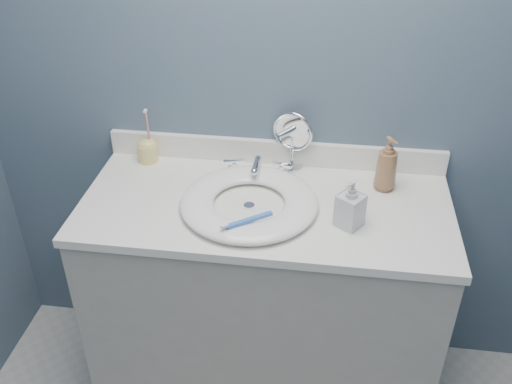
% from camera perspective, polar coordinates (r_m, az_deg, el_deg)
% --- Properties ---
extents(back_wall, '(2.20, 0.02, 2.40)m').
position_cam_1_polar(back_wall, '(1.96, 2.05, 11.19)').
color(back_wall, '#485E6C').
rests_on(back_wall, ground).
extents(vanity_cabinet, '(1.20, 0.55, 0.85)m').
position_cam_1_polar(vanity_cabinet, '(2.17, 0.84, -11.08)').
color(vanity_cabinet, '#A9A59B').
rests_on(vanity_cabinet, ground).
extents(countertop, '(1.22, 0.57, 0.03)m').
position_cam_1_polar(countertop, '(1.88, 0.95, -1.47)').
color(countertop, white).
rests_on(countertop, vanity_cabinet).
extents(backsplash, '(1.22, 0.02, 0.09)m').
position_cam_1_polar(backsplash, '(2.07, 1.86, 4.01)').
color(backsplash, white).
rests_on(backsplash, countertop).
extents(basin, '(0.45, 0.45, 0.04)m').
position_cam_1_polar(basin, '(1.85, -0.70, -1.01)').
color(basin, white).
rests_on(basin, countertop).
extents(drain, '(0.04, 0.04, 0.01)m').
position_cam_1_polar(drain, '(1.85, -0.69, -1.39)').
color(drain, silver).
rests_on(drain, countertop).
extents(faucet, '(0.25, 0.13, 0.07)m').
position_cam_1_polar(faucet, '(2.00, 0.13, 2.34)').
color(faucet, silver).
rests_on(faucet, countertop).
extents(makeup_mirror, '(0.15, 0.08, 0.22)m').
position_cam_1_polar(makeup_mirror, '(2.01, 3.67, 5.42)').
color(makeup_mirror, silver).
rests_on(makeup_mirror, countertop).
extents(soap_bottle_amber, '(0.10, 0.10, 0.19)m').
position_cam_1_polar(soap_bottle_amber, '(1.95, 12.97, 2.76)').
color(soap_bottle_amber, '#8E6340').
rests_on(soap_bottle_amber, countertop).
extents(soap_bottle_clear, '(0.10, 0.10, 0.16)m').
position_cam_1_polar(soap_bottle_clear, '(1.75, 9.45, -1.12)').
color(soap_bottle_clear, silver).
rests_on(soap_bottle_clear, countertop).
extents(toothbrush_holder, '(0.07, 0.07, 0.21)m').
position_cam_1_polar(toothbrush_holder, '(2.12, -10.80, 4.20)').
color(toothbrush_holder, '#E8D474').
rests_on(toothbrush_holder, countertop).
extents(toothbrush_lying, '(0.15, 0.11, 0.02)m').
position_cam_1_polar(toothbrush_lying, '(1.72, -0.87, -2.89)').
color(toothbrush_lying, blue).
rests_on(toothbrush_lying, basin).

